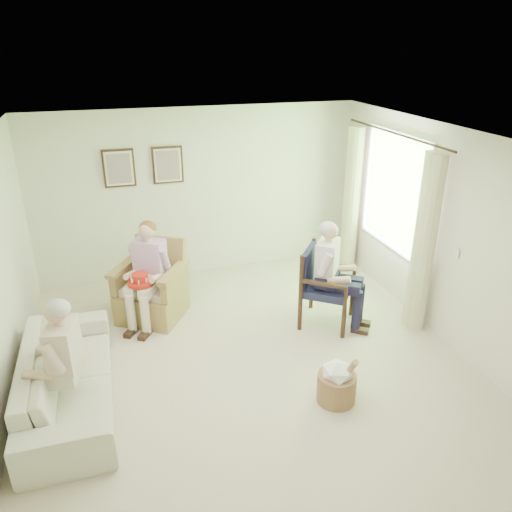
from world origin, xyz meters
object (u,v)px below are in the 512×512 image
Objects in this scene: wood_armchair at (325,281)px; person_wicker at (150,267)px; person_dark at (332,268)px; red_hat at (140,280)px; wicker_armchair at (151,294)px; sofa at (68,377)px; hatbox at (337,382)px; person_sofa at (60,357)px.

person_wicker is (-2.20, 0.63, 0.23)m from wood_armchair.
person_dark reaches higher than person_wicker.
red_hat is (-2.34, 0.63, -0.13)m from person_dark.
sofa is (-1.01, -1.57, -0.01)m from wicker_armchair.
sofa reaches higher than hatbox.
red_hat is at bearing 131.28° from hatbox.
person_sofa reaches higher than sofa.
person_dark reaches higher than sofa.
person_dark is (3.21, 0.63, 0.50)m from sofa.
red_hat is at bearing -34.59° from sofa.
person_wicker is at bearing 126.82° from hatbox.
person_sofa reaches higher than wicker_armchair.
hatbox is (2.66, -0.52, -0.51)m from person_sofa.
wicker_armchair reaches higher than wood_armchair.
person_wicker is at bearing 161.26° from person_sofa.
red_hat reaches higher than sofa.
wood_armchair is at bearing 13.41° from wicker_armchair.
person_sofa reaches higher than wood_armchair.
wood_armchair is 2.39m from red_hat.
person_sofa reaches higher than hatbox.
person_sofa is 2.76m from hatbox.
person_dark is at bearing 68.55° from hatbox.
person_wicker is at bearing -35.30° from sofa.
person_wicker is (1.01, 1.43, 0.47)m from sofa.
wood_armchair is at bearing 70.68° from hatbox.
person_wicker is 2.27× the size of hatbox.
sofa is 3.31m from person_dark.
person_sofa is (-3.21, -1.06, 0.18)m from wood_armchair.
sofa is 3.68× the size of hatbox.
person_sofa is at bearing -119.82° from red_hat.
hatbox is (1.65, -2.20, -0.56)m from person_wicker.
person_wicker reaches higher than red_hat.
person_dark is (0.00, -0.17, 0.26)m from wood_armchair.
person_wicker is 1.05× the size of person_sofa.
person_sofa is at bearing 169.00° from hatbox.
person_wicker is at bearing 49.63° from red_hat.
person_wicker is (0.00, -0.14, 0.46)m from wicker_armchair.
person_wicker is 0.24m from red_hat.
person_wicker reaches higher than wood_armchair.
sofa is at bearing 140.79° from wood_armchair.
person_dark is at bearing -78.86° from sofa.
wood_armchair is 0.47× the size of sofa.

